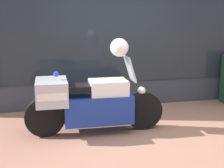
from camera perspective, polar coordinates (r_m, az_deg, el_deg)
ground_plane at (r=5.11m, az=5.06°, el=-9.63°), size 60.00×60.00×0.00m
shop_building at (r=6.60m, az=-2.92°, el=12.65°), size 6.52×0.55×3.86m
window_display at (r=6.92m, az=2.37°, el=0.22°), size 5.36×0.30×1.87m
paramedic_motorcycle at (r=5.12m, az=-4.60°, el=-3.25°), size 2.29×0.72×1.26m
white_helmet at (r=5.05m, az=1.35°, el=6.69°), size 0.30×0.30×0.30m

